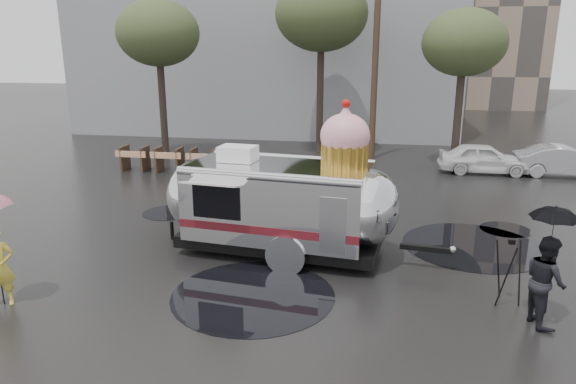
# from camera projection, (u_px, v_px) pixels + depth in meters

# --- Properties ---
(ground) EXTENTS (120.00, 120.00, 0.00)m
(ground) POSITION_uv_depth(u_px,v_px,m) (235.00, 292.00, 10.58)
(ground) COLOR black
(ground) RESTS_ON ground
(puddles) EXTENTS (13.87, 9.24, 0.01)m
(puddles) POSITION_uv_depth(u_px,v_px,m) (311.00, 266.00, 11.87)
(puddles) COLOR black
(puddles) RESTS_ON ground
(grey_building) EXTENTS (22.00, 12.00, 13.00)m
(grey_building) POSITION_uv_depth(u_px,v_px,m) (274.00, 22.00, 32.26)
(grey_building) COLOR slate
(grey_building) RESTS_ON ground
(utility_pole) EXTENTS (1.60, 0.28, 9.00)m
(utility_pole) POSITION_uv_depth(u_px,v_px,m) (376.00, 54.00, 22.20)
(utility_pole) COLOR #473323
(utility_pole) RESTS_ON ground
(tree_left) EXTENTS (3.64, 3.64, 6.95)m
(tree_left) POSITION_uv_depth(u_px,v_px,m) (158.00, 34.00, 22.61)
(tree_left) COLOR #382D26
(tree_left) RESTS_ON ground
(tree_mid) EXTENTS (4.20, 4.20, 8.03)m
(tree_mid) POSITION_uv_depth(u_px,v_px,m) (321.00, 14.00, 23.10)
(tree_mid) COLOR #382D26
(tree_mid) RESTS_ON ground
(tree_right) EXTENTS (3.36, 3.36, 6.42)m
(tree_right) POSITION_uv_depth(u_px,v_px,m) (464.00, 43.00, 20.55)
(tree_right) COLOR #382D26
(tree_right) RESTS_ON ground
(barricade_row) EXTENTS (4.30, 0.80, 1.00)m
(barricade_row) POSITION_uv_depth(u_px,v_px,m) (169.00, 159.00, 20.82)
(barricade_row) COLOR #473323
(barricade_row) RESTS_ON ground
(airstream_trailer) EXTENTS (7.13, 2.96, 3.86)m
(airstream_trailer) POSITION_uv_depth(u_px,v_px,m) (283.00, 200.00, 12.33)
(airstream_trailer) COLOR silver
(airstream_trailer) RESTS_ON ground
(person_right) EXTENTS (0.60, 0.88, 1.68)m
(person_right) POSITION_uv_depth(u_px,v_px,m) (545.00, 281.00, 9.19)
(person_right) COLOR black
(person_right) RESTS_ON ground
(umbrella_black) EXTENTS (1.03, 1.03, 2.25)m
(umbrella_black) POSITION_uv_depth(u_px,v_px,m) (554.00, 225.00, 8.91)
(umbrella_black) COLOR black
(umbrella_black) RESTS_ON ground
(tripod) EXTENTS (0.52, 0.55, 1.34)m
(tripod) POSITION_uv_depth(u_px,v_px,m) (509.00, 267.00, 9.96)
(tripod) COLOR black
(tripod) RESTS_ON ground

